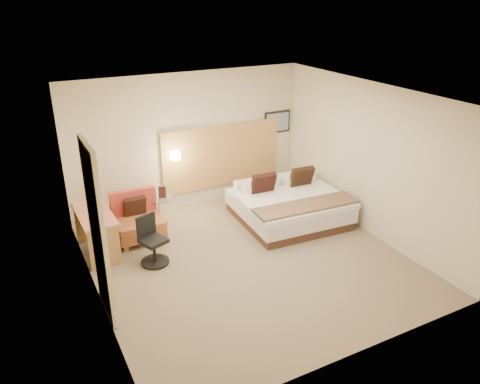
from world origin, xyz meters
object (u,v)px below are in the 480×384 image
lounge_chair (138,221)px  desk (97,221)px  side_table (159,210)px  bed (288,205)px  desk_chair (152,244)px

lounge_chair → desk: 0.78m
side_table → lounge_chair: bearing=-147.8°
bed → desk_chair: (-2.79, -0.31, 0.03)m
bed → desk: (-3.49, 0.43, 0.27)m
lounge_chair → side_table: (0.50, 0.32, -0.03)m
bed → lounge_chair: (-2.77, 0.61, 0.03)m
lounge_chair → desk_chair: lounge_chair is taller
lounge_chair → desk_chair: bearing=-91.6°
bed → side_table: bed is taller
desk → desk_chair: bearing=-46.8°
bed → desk_chair: 2.81m
desk → lounge_chair: bearing=13.3°
lounge_chair → side_table: 0.59m
bed → lounge_chair: 2.83m
bed → desk: bearing=172.9°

